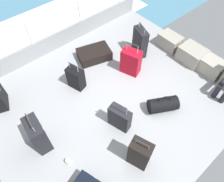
% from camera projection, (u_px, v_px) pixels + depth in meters
% --- Properties ---
extents(ground_plane, '(4.40, 5.20, 0.06)m').
position_uv_depth(ground_plane, '(115.00, 97.00, 4.56)').
color(ground_plane, '#939699').
extents(gunwale_port, '(0.06, 5.20, 0.45)m').
position_uv_depth(gunwale_port, '(59.00, 39.00, 5.34)').
color(gunwale_port, '#939699').
rests_on(gunwale_port, ground_plane).
extents(railing_port, '(0.04, 4.20, 1.02)m').
position_uv_depth(railing_port, '(55.00, 20.00, 4.90)').
color(railing_port, silver).
rests_on(railing_port, ground_plane).
extents(sea_wake, '(12.00, 12.00, 0.01)m').
position_uv_depth(sea_wake, '(39.00, 31.00, 6.44)').
color(sea_wake, teal).
rests_on(sea_wake, ground_plane).
extents(cargo_crate_0, '(0.60, 0.39, 0.35)m').
position_uv_depth(cargo_crate_0, '(170.00, 41.00, 5.37)').
color(cargo_crate_0, gray).
rests_on(cargo_crate_0, ground_plane).
extents(cargo_crate_1, '(0.63, 0.48, 0.38)m').
position_uv_depth(cargo_crate_1, '(192.00, 55.00, 5.04)').
color(cargo_crate_1, gray).
rests_on(cargo_crate_1, ground_plane).
extents(cargo_crate_2, '(0.56, 0.40, 0.36)m').
position_uv_depth(cargo_crate_2, '(212.00, 67.00, 4.82)').
color(cargo_crate_2, '#9E9989').
rests_on(cargo_crate_2, ground_plane).
extents(suitcase_1, '(0.49, 0.32, 0.83)m').
position_uv_depth(suitcase_1, '(140.00, 42.00, 5.07)').
color(suitcase_1, black).
rests_on(suitcase_1, ground_plane).
extents(suitcase_2, '(0.40, 0.32, 0.69)m').
position_uv_depth(suitcase_2, '(76.00, 78.00, 4.50)').
color(suitcase_2, black).
rests_on(suitcase_2, ground_plane).
extents(suitcase_3, '(0.47, 0.28, 0.87)m').
position_uv_depth(suitcase_3, '(38.00, 135.00, 3.61)').
color(suitcase_3, black).
rests_on(suitcase_3, ground_plane).
extents(suitcase_4, '(0.72, 0.90, 0.24)m').
position_uv_depth(suitcase_4, '(94.00, 54.00, 5.16)').
color(suitcase_4, black).
rests_on(suitcase_4, ground_plane).
extents(suitcase_5, '(0.49, 0.39, 0.84)m').
position_uv_depth(suitcase_5, '(131.00, 62.00, 4.73)').
color(suitcase_5, '#B70C1E').
rests_on(suitcase_5, ground_plane).
extents(suitcase_6, '(0.46, 0.29, 0.72)m').
position_uv_depth(suitcase_6, '(120.00, 118.00, 3.90)').
color(suitcase_6, black).
rests_on(suitcase_6, ground_plane).
extents(suitcase_7, '(0.41, 0.34, 0.78)m').
position_uv_depth(suitcase_7, '(140.00, 154.00, 3.42)').
color(suitcase_7, black).
rests_on(suitcase_7, ground_plane).
extents(duffel_bag, '(0.55, 0.66, 0.44)m').
position_uv_depth(duffel_bag, '(163.00, 105.00, 4.22)').
color(duffel_bag, black).
rests_on(duffel_bag, ground_plane).
extents(paper_cup, '(0.08, 0.08, 0.10)m').
position_uv_depth(paper_cup, '(68.00, 161.00, 3.63)').
color(paper_cup, white).
rests_on(paper_cup, ground_plane).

